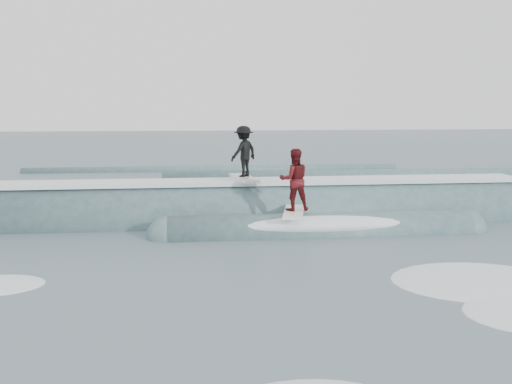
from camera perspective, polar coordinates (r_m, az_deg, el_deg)
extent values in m
plane|color=#3C5258|center=(12.25, 3.24, -9.16)|extent=(160.00, 160.00, 0.00)
cylinder|color=#36555A|center=(18.86, -0.35, -2.86)|extent=(19.69, 2.46, 2.46)
cylinder|color=#36555A|center=(17.03, 6.51, -4.15)|extent=(9.00, 1.24, 1.24)
sphere|color=#36555A|center=(16.61, -8.83, -4.53)|extent=(1.24, 1.24, 1.24)
sphere|color=#36555A|center=(18.57, 20.19, -3.57)|extent=(1.24, 1.24, 1.24)
cube|color=white|center=(18.65, -0.36, 1.05)|extent=(18.00, 1.30, 0.14)
ellipsoid|color=white|center=(16.97, 6.53, -3.16)|extent=(7.60, 1.30, 0.60)
cube|color=silver|center=(18.60, -1.24, 1.41)|extent=(0.86, 2.06, 0.10)
imported|color=black|center=(18.51, -1.24, 4.10)|extent=(1.20, 1.17, 1.65)
cube|color=white|center=(16.73, 3.81, -2.00)|extent=(0.98, 2.07, 0.10)
imported|color=#4B0E10|center=(16.59, 3.84, 1.24)|extent=(0.91, 0.73, 1.81)
ellipsoid|color=white|center=(13.32, 21.18, -8.29)|extent=(3.50, 2.39, 0.10)
cylinder|color=#36555A|center=(26.56, -20.69, -0.09)|extent=(22.00, 0.70, 0.70)
cylinder|color=#36555A|center=(31.24, 11.25, 1.50)|extent=(22.00, 0.80, 0.80)
cylinder|color=#36555A|center=(33.73, -4.10, 2.15)|extent=(22.00, 0.60, 0.60)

